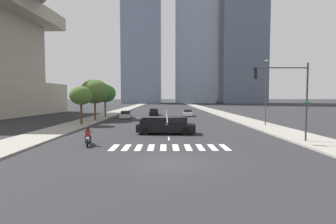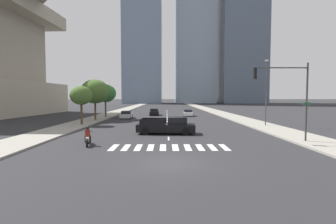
{
  "view_description": "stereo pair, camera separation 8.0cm",
  "coord_description": "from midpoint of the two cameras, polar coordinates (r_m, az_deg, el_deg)",
  "views": [
    {
      "loc": [
        -0.32,
        -14.14,
        3.69
      ],
      "look_at": [
        0.0,
        14.38,
        2.0
      ],
      "focal_mm": 27.44,
      "sensor_mm": 36.0,
      "label": 1
    },
    {
      "loc": [
        -0.24,
        -14.14,
        3.69
      ],
      "look_at": [
        0.0,
        14.38,
        2.0
      ],
      "focal_mm": 27.44,
      "sensor_mm": 36.0,
      "label": 2
    }
  ],
  "objects": [
    {
      "name": "ground_plane",
      "position": [
        14.62,
        0.48,
        -11.23
      ],
      "size": [
        800.0,
        800.0,
        0.0
      ],
      "primitive_type": "plane",
      "color": "#28282B"
    },
    {
      "name": "sidewalk_east",
      "position": [
        45.93,
        14.74,
        -1.24
      ],
      "size": [
        4.0,
        260.0,
        0.15
      ],
      "primitive_type": "cube",
      "color": "gray",
      "rests_on": "ground"
    },
    {
      "name": "sidewalk_west",
      "position": [
        45.79,
        -15.35,
        -1.26
      ],
      "size": [
        4.0,
        260.0,
        0.15
      ],
      "primitive_type": "cube",
      "color": "gray",
      "rests_on": "ground"
    },
    {
      "name": "crosswalk_near",
      "position": [
        18.89,
        0.22,
        -7.86
      ],
      "size": [
        8.55,
        2.41,
        0.01
      ],
      "color": "silver",
      "rests_on": "ground"
    },
    {
      "name": "lane_divider_center",
      "position": [
        46.67,
        -0.3,
        -1.14
      ],
      "size": [
        0.14,
        50.0,
        0.01
      ],
      "color": "silver",
      "rests_on": "ground"
    },
    {
      "name": "motorcycle_lead",
      "position": [
        20.51,
        -17.45,
        -5.48
      ],
      "size": [
        0.83,
        2.2,
        1.49
      ],
      "rotation": [
        0.0,
        0.0,
        1.8
      ],
      "color": "black",
      "rests_on": "ground"
    },
    {
      "name": "pickup_truck",
      "position": [
        25.61,
        0.16,
        -3.06
      ],
      "size": [
        5.88,
        2.46,
        1.67
      ],
      "rotation": [
        0.0,
        0.0,
        -0.07
      ],
      "color": "black",
      "rests_on": "ground"
    },
    {
      "name": "sedan_silver_0",
      "position": [
        44.68,
        -9.33,
        -0.63
      ],
      "size": [
        1.97,
        4.64,
        1.28
      ],
      "rotation": [
        0.0,
        0.0,
        1.61
      ],
      "color": "#B7BABF",
      "rests_on": "ground"
    },
    {
      "name": "sedan_white_1",
      "position": [
        49.41,
        4.38,
        -0.24
      ],
      "size": [
        2.06,
        4.62,
        1.23
      ],
      "rotation": [
        0.0,
        0.0,
        -1.65
      ],
      "color": "silver",
      "rests_on": "ground"
    },
    {
      "name": "sedan_black_2",
      "position": [
        51.71,
        -3.19,
        -0.04
      ],
      "size": [
        1.92,
        4.76,
        1.32
      ],
      "rotation": [
        0.0,
        0.0,
        1.6
      ],
      "color": "black",
      "rests_on": "ground"
    },
    {
      "name": "traffic_signal_near",
      "position": [
        22.56,
        24.87,
        4.93
      ],
      "size": [
        4.73,
        0.28,
        6.24
      ],
      "rotation": [
        0.0,
        0.0,
        3.14
      ],
      "color": "#333335",
      "rests_on": "sidewalk_east"
    },
    {
      "name": "street_lamp_east",
      "position": [
        34.12,
        20.9,
        5.02
      ],
      "size": [
        0.5,
        0.24,
        8.08
      ],
      "color": "#3F3F42",
      "rests_on": "sidewalk_east"
    },
    {
      "name": "street_tree_nearest",
      "position": [
        34.74,
        -18.83,
        3.48
      ],
      "size": [
        2.84,
        2.84,
        4.93
      ],
      "color": "#4C3823",
      "rests_on": "sidewalk_west"
    },
    {
      "name": "street_tree_second",
      "position": [
        40.93,
        -16.02,
        4.39
      ],
      "size": [
        4.34,
        4.34,
        6.2
      ],
      "color": "#4C3823",
      "rests_on": "sidewalk_west"
    },
    {
      "name": "street_tree_third",
      "position": [
        47.47,
        -13.85,
        4.05
      ],
      "size": [
        3.79,
        3.79,
        5.79
      ],
      "color": "#4C3823",
      "rests_on": "sidewalk_west"
    },
    {
      "name": "office_tower_center_skyline",
      "position": [
        162.71,
        5.75,
        15.93
      ],
      "size": [
        23.03,
        23.15,
        79.18
      ],
      "color": "#8C9EB2",
      "rests_on": "ground"
    },
    {
      "name": "office_tower_right_skyline",
      "position": [
        165.21,
        16.02,
        19.56
      ],
      "size": [
        25.12,
        22.02,
        107.42
      ],
      "color": "slate",
      "rests_on": "ground"
    }
  ]
}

